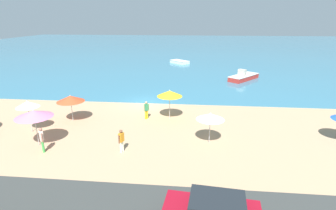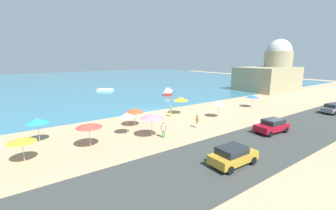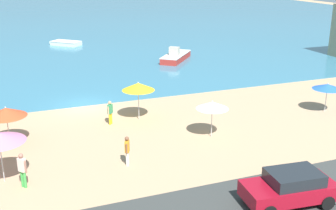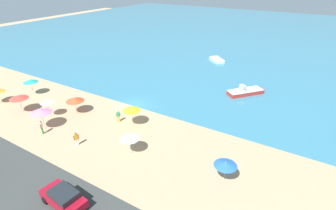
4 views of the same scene
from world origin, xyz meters
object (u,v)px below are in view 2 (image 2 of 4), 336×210
at_px(beach_umbrella_3, 252,96).
at_px(bather_0, 197,121).
at_px(beach_umbrella_1, 181,99).
at_px(harbor_fortress, 272,72).
at_px(bather_1, 171,110).
at_px(skiff_nearshore, 168,92).
at_px(beach_umbrella_8, 89,125).
at_px(bather_2, 164,129).
at_px(beach_umbrella_4, 127,115).
at_px(parked_car_0, 233,155).
at_px(beach_umbrella_2, 219,103).
at_px(beach_umbrella_6, 152,116).
at_px(beach_umbrella_7, 134,110).
at_px(beach_umbrella_0, 22,140).
at_px(parked_car_2, 272,126).
at_px(parked_car_1, 333,108).
at_px(skiff_offshore, 105,90).
at_px(beach_umbrella_5, 37,121).

distance_m(beach_umbrella_3, bather_0, 15.91).
relative_size(beach_umbrella_1, harbor_fortress, 0.17).
xyz_separation_m(bather_1, skiff_nearshore, (11.26, 16.34, -0.44)).
xyz_separation_m(beach_umbrella_8, bather_2, (7.06, -1.98, -1.18)).
height_order(beach_umbrella_3, bather_2, beach_umbrella_3).
height_order(beach_umbrella_4, bather_1, beach_umbrella_4).
height_order(parked_car_0, skiff_nearshore, skiff_nearshore).
distance_m(beach_umbrella_2, skiff_nearshore, 21.49).
relative_size(beach_umbrella_8, parked_car_0, 0.60).
xyz_separation_m(beach_umbrella_4, beach_umbrella_6, (1.84, -2.15, 0.08)).
relative_size(beach_umbrella_2, bather_2, 1.32).
bearing_deg(beach_umbrella_8, harbor_fortress, 13.13).
relative_size(beach_umbrella_6, beach_umbrella_8, 1.09).
height_order(beach_umbrella_4, beach_umbrella_7, beach_umbrella_4).
relative_size(beach_umbrella_0, beach_umbrella_8, 0.90).
height_order(parked_car_2, harbor_fortress, harbor_fortress).
height_order(beach_umbrella_1, parked_car_0, beach_umbrella_1).
height_order(bather_0, harbor_fortress, harbor_fortress).
relative_size(beach_umbrella_3, skiff_nearshore, 0.39).
bearing_deg(harbor_fortress, beach_umbrella_3, -156.20).
distance_m(beach_umbrella_6, harbor_fortress, 46.86).
distance_m(beach_umbrella_4, harbor_fortress, 48.10).
height_order(beach_umbrella_0, beach_umbrella_2, beach_umbrella_2).
xyz_separation_m(beach_umbrella_3, harbor_fortress, (23.30, 10.27, 2.69)).
bearing_deg(beach_umbrella_7, harbor_fortress, 10.58).
distance_m(beach_umbrella_2, beach_umbrella_3, 9.78).
bearing_deg(beach_umbrella_6, beach_umbrella_4, 130.56).
relative_size(beach_umbrella_3, parked_car_0, 0.53).
bearing_deg(parked_car_1, beach_umbrella_2, 151.25).
height_order(beach_umbrella_3, bather_1, beach_umbrella_3).
bearing_deg(skiff_offshore, beach_umbrella_8, -112.26).
distance_m(beach_umbrella_0, parked_car_0, 16.80).
xyz_separation_m(beach_umbrella_2, bather_0, (-5.87, -1.91, -1.12)).
bearing_deg(beach_umbrella_2, beach_umbrella_5, 170.20).
bearing_deg(beach_umbrella_5, parked_car_0, -50.98).
relative_size(beach_umbrella_5, beach_umbrella_6, 0.96).
distance_m(bather_2, parked_car_0, 8.33).
height_order(beach_umbrella_5, bather_1, beach_umbrella_5).
height_order(beach_umbrella_5, parked_car_1, beach_umbrella_5).
bearing_deg(beach_umbrella_1, beach_umbrella_3, -14.12).
distance_m(beach_umbrella_0, parked_car_2, 24.46).
relative_size(beach_umbrella_6, parked_car_0, 0.66).
distance_m(beach_umbrella_5, bather_2, 12.55).
relative_size(beach_umbrella_1, beach_umbrella_4, 1.02).
height_order(beach_umbrella_0, beach_umbrella_1, beach_umbrella_1).
height_order(beach_umbrella_0, harbor_fortress, harbor_fortress).
xyz_separation_m(bather_2, skiff_offshore, (7.06, 36.48, -0.66)).
height_order(beach_umbrella_5, parked_car_2, beach_umbrella_5).
bearing_deg(parked_car_2, parked_car_1, -1.65).
bearing_deg(beach_umbrella_6, skiff_offshore, 77.43).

